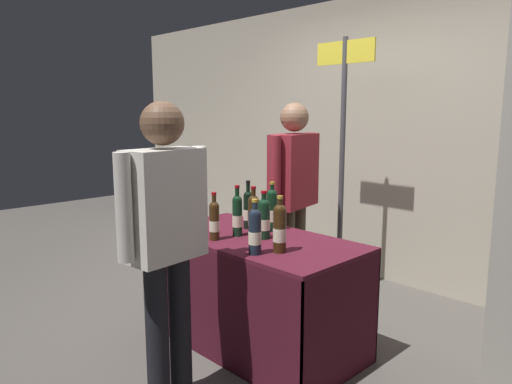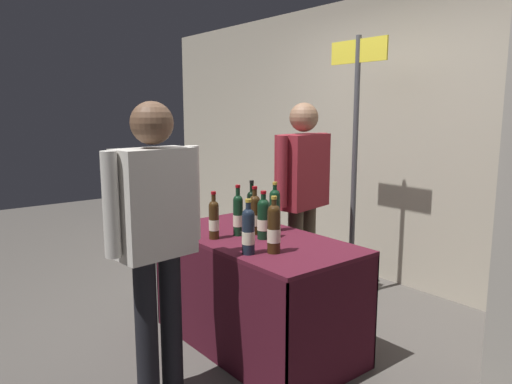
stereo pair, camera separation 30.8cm
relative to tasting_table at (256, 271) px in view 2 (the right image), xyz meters
The scene contains 15 objects.
ground_plane 0.51m from the tasting_table, ahead, with size 12.00×12.00×0.00m, color #514C47.
back_partition 1.95m from the tasting_table, 90.00° to the left, with size 7.71×0.12×2.59m, color #B2A893.
tasting_table is the anchor object (origin of this frame).
featured_wine_bottle 0.43m from the tasting_table, 103.92° to the left, with size 0.08×0.08×0.34m.
display_bottle_0 0.53m from the tasting_table, 45.57° to the right, with size 0.08×0.08×0.32m.
display_bottle_1 0.40m from the tasting_table, 151.32° to the right, with size 0.07×0.07×0.34m.
display_bottle_2 0.38m from the tasting_table, 146.99° to the left, with size 0.07×0.07×0.32m.
display_bottle_3 0.37m from the tasting_table, 14.12° to the left, with size 0.08×0.08×0.31m.
display_bottle_4 0.45m from the tasting_table, 121.23° to the right, with size 0.07×0.07×0.31m.
display_bottle_5 0.52m from the tasting_table, 22.27° to the right, with size 0.08×0.08×0.34m.
display_bottle_6 0.45m from the tasting_table, 148.00° to the left, with size 0.07×0.07×0.34m.
wine_glass_near_vendor 0.48m from the tasting_table, 129.19° to the left, with size 0.07×0.07×0.14m.
vendor_presenter 0.89m from the tasting_table, 112.43° to the left, with size 0.30×0.62×1.62m.
taster_foreground_right 0.91m from the tasting_table, 80.41° to the right, with size 0.25×0.57×1.61m.
booth_signpost 1.42m from the tasting_table, 97.45° to the left, with size 0.55×0.04×2.14m.
Camera 2 is at (2.37, -1.90, 1.56)m, focal length 33.61 mm.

